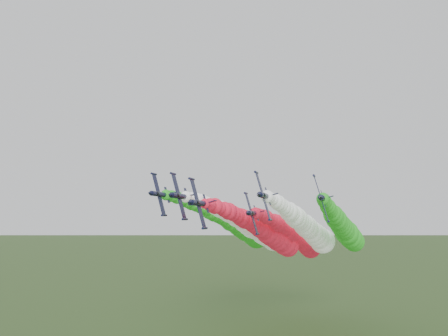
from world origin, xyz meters
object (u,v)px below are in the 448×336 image
Objects in this scene: jet_inner_left at (253,228)px; jet_outer_left at (238,226)px; jet_outer_right at (344,229)px; jet_inner_right at (309,229)px; jet_trail at (296,237)px; jet_lead at (270,235)px.

jet_outer_left is (-7.95, 10.06, 0.33)m from jet_inner_left.
jet_outer_left is at bearing 177.55° from jet_outer_right.
jet_trail is (-6.07, 14.85, -3.47)m from jet_inner_right.
jet_outer_left is 1.01× the size of jet_outer_right.
jet_inner_left is at bearing -164.98° from jet_outer_right.
jet_lead is at bearing -151.43° from jet_inner_right.
jet_trail is (6.64, 21.77, -1.71)m from jet_lead.
jet_trail is (-17.93, 8.87, -3.42)m from jet_outer_right.
jet_lead is 1.00× the size of jet_inner_left.
jet_inner_right reaches higher than jet_trail.
jet_lead is at bearing -106.96° from jet_trail.
jet_inner_right is 1.00× the size of jet_outer_left.
jet_trail is at bearing 18.68° from jet_outer_left.
jet_lead is 0.99× the size of jet_inner_right.
jet_outer_right is at bearing -2.45° from jet_outer_left.
jet_outer_left is 22.85m from jet_trail.
jet_outer_right is 0.99× the size of jet_trail.
jet_outer_left reaches higher than jet_lead.
jet_inner_right is (19.40, 2.41, -0.35)m from jet_inner_left.
jet_lead is at bearing -33.96° from jet_inner_left.
jet_trail is at bearing 73.04° from jet_lead.
jet_outer_right is 20.29m from jet_trail.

